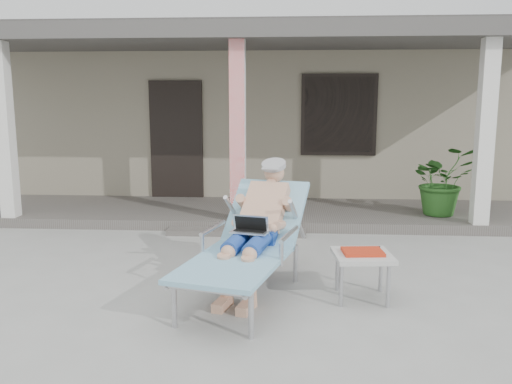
{
  "coord_description": "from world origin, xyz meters",
  "views": [
    {
      "loc": [
        0.81,
        -5.7,
        1.96
      ],
      "look_at": [
        0.37,
        0.6,
        0.85
      ],
      "focal_mm": 38.0,
      "sensor_mm": 36.0,
      "label": 1
    }
  ],
  "objects": [
    {
      "name": "porch_overhang",
      "position": [
        0.0,
        2.95,
        2.79
      ],
      "size": [
        10.0,
        2.3,
        2.85
      ],
      "color": "silver",
      "rests_on": "porch_deck"
    },
    {
      "name": "porch_step",
      "position": [
        0.0,
        1.85,
        0.04
      ],
      "size": [
        2.0,
        0.3,
        0.07
      ],
      "primitive_type": "cube",
      "color": "#605B56",
      "rests_on": "ground"
    },
    {
      "name": "porch_deck",
      "position": [
        0.0,
        3.0,
        0.07
      ],
      "size": [
        10.0,
        2.0,
        0.15
      ],
      "primitive_type": "cube",
      "color": "#605B56",
      "rests_on": "ground"
    },
    {
      "name": "ground",
      "position": [
        0.0,
        0.0,
        0.0
      ],
      "size": [
        60.0,
        60.0,
        0.0
      ],
      "primitive_type": "plane",
      "color": "#9E9E99",
      "rests_on": "ground"
    },
    {
      "name": "potted_palm",
      "position": [
        3.11,
        2.75,
        0.69
      ],
      "size": [
        1.1,
        1.0,
        1.07
      ],
      "primitive_type": "imported",
      "rotation": [
        0.0,
        0.0,
        0.18
      ],
      "color": "#26591E",
      "rests_on": "porch_deck"
    },
    {
      "name": "lounger",
      "position": [
        0.41,
        -0.43,
        0.85
      ],
      "size": [
        1.29,
        2.2,
        1.38
      ],
      "rotation": [
        0.0,
        0.0,
        -0.25
      ],
      "color": "#B7B7BC",
      "rests_on": "ground"
    },
    {
      "name": "house",
      "position": [
        0.0,
        6.5,
        1.67
      ],
      "size": [
        10.4,
        5.4,
        3.3
      ],
      "color": "gray",
      "rests_on": "ground"
    },
    {
      "name": "side_table",
      "position": [
        1.49,
        -0.56,
        0.42
      ],
      "size": [
        0.6,
        0.6,
        0.49
      ],
      "rotation": [
        0.0,
        0.0,
        0.1
      ],
      "color": "#B7B7B2",
      "rests_on": "ground"
    }
  ]
}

